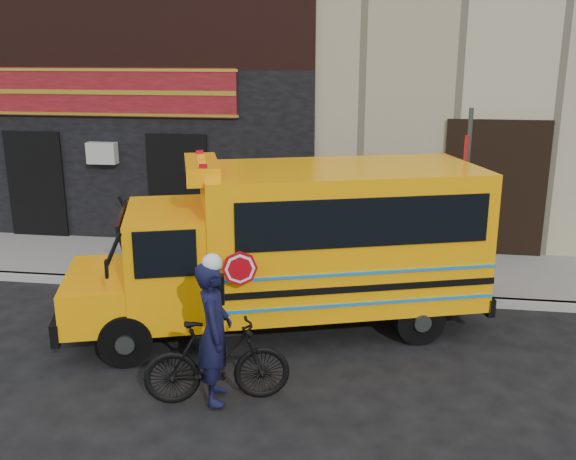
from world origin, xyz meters
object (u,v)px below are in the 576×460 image
(bicycle, at_px, (217,361))
(cyclist, at_px, (214,336))
(sign_pole, at_px, (464,201))
(school_bus, at_px, (300,242))

(bicycle, xyz_separation_m, cyclist, (-0.02, -0.03, 0.38))
(sign_pole, bearing_deg, cyclist, -131.38)
(school_bus, bearing_deg, sign_pole, 27.05)
(sign_pole, distance_m, bicycle, 5.52)
(school_bus, xyz_separation_m, sign_pole, (2.77, 1.41, 0.47))
(cyclist, bearing_deg, bicycle, -38.74)
(bicycle, relative_size, cyclist, 1.01)
(cyclist, bearing_deg, school_bus, -29.25)
(bicycle, bearing_deg, school_bus, -32.20)
(bicycle, height_order, cyclist, cyclist)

